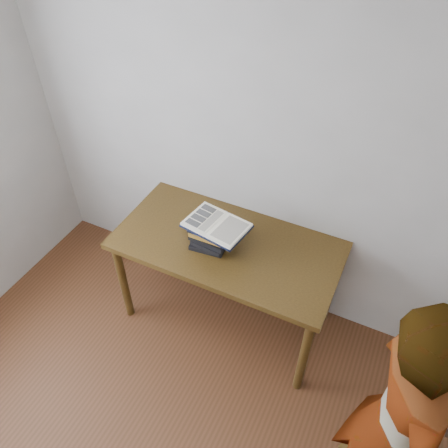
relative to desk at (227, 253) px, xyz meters
The scene contains 5 objects.
room_shell 1.65m from the desk, 92.01° to the right, with size 3.54×3.54×2.62m.
desk is the anchor object (origin of this frame).
book_stack 0.22m from the desk, 144.41° to the right, with size 0.26×0.22×0.18m.
open_book 0.30m from the desk, 127.18° to the right, with size 0.42×0.32×0.03m.
reader 1.43m from the desk, 32.57° to the right, with size 0.62×0.41×1.70m, color tan.
Camera 1 is at (0.82, -0.43, 2.85)m, focal length 35.00 mm.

